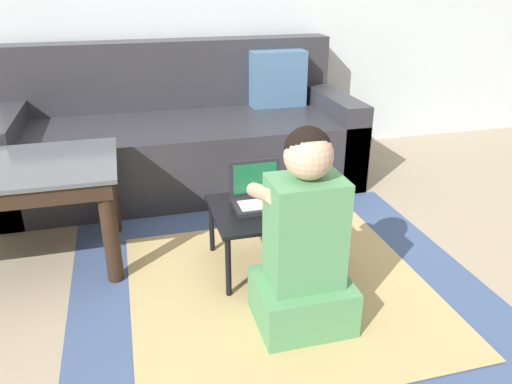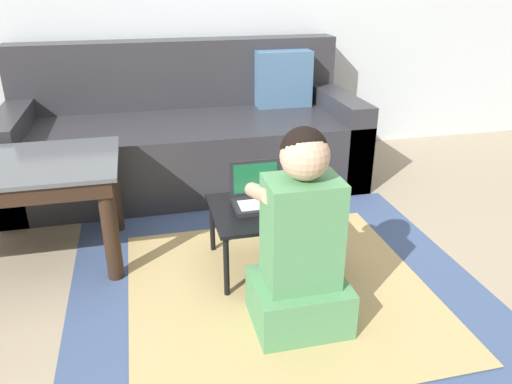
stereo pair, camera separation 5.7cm
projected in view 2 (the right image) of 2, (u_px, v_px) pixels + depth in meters
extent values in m
plane|color=gray|center=(260.00, 291.00, 2.11)|extent=(16.00, 16.00, 0.00)
cube|color=#3D517A|center=(280.00, 291.00, 2.11)|extent=(1.73, 1.69, 0.01)
cube|color=tan|center=(280.00, 290.00, 2.10)|extent=(1.24, 1.21, 0.00)
cube|color=#2D2D33|center=(188.00, 151.00, 3.13)|extent=(2.10, 0.90, 0.41)
cube|color=#2D2D33|center=(178.00, 73.00, 3.27)|extent=(2.10, 0.20, 0.43)
cube|color=#2D2D33|center=(20.00, 154.00, 2.90)|extent=(0.16, 0.90, 0.53)
cube|color=#2D2D33|center=(334.00, 132.00, 3.31)|extent=(0.16, 0.90, 0.53)
cube|color=#426689|center=(284.00, 79.00, 3.28)|extent=(0.36, 0.14, 0.36)
cylinder|color=black|center=(111.00, 230.00, 2.11)|extent=(0.07, 0.07, 0.47)
cylinder|color=black|center=(113.00, 188.00, 2.52)|extent=(0.07, 0.07, 0.47)
cube|color=black|center=(268.00, 210.00, 2.18)|extent=(0.49, 0.42, 0.02)
cylinder|color=black|center=(226.00, 267.00, 2.03)|extent=(0.02, 0.02, 0.28)
cylinder|color=black|center=(328.00, 254.00, 2.12)|extent=(0.02, 0.02, 0.28)
cylinder|color=black|center=(212.00, 226.00, 2.36)|extent=(0.02, 0.02, 0.28)
cylinder|color=black|center=(301.00, 216.00, 2.45)|extent=(0.02, 0.02, 0.28)
cube|color=#232328|center=(260.00, 205.00, 2.19)|extent=(0.23, 0.18, 0.02)
cube|color=silver|center=(261.00, 204.00, 2.17)|extent=(0.19, 0.11, 0.00)
cube|color=#232328|center=(255.00, 178.00, 2.22)|extent=(0.23, 0.01, 0.17)
cube|color=#196038|center=(255.00, 178.00, 2.22)|extent=(0.20, 0.00, 0.14)
ellipsoid|color=silver|center=(300.00, 205.00, 2.17)|extent=(0.07, 0.10, 0.03)
cube|color=#518E5B|center=(299.00, 302.00, 1.88)|extent=(0.35, 0.30, 0.19)
cube|color=#518E5B|center=(302.00, 233.00, 1.76)|extent=(0.26, 0.19, 0.41)
sphere|color=tan|center=(305.00, 156.00, 1.64)|extent=(0.17, 0.17, 0.17)
sphere|color=black|center=(304.00, 151.00, 1.65)|extent=(0.16, 0.16, 0.16)
cylinder|color=tan|center=(260.00, 193.00, 1.80)|extent=(0.06, 0.27, 0.14)
cylinder|color=tan|center=(323.00, 187.00, 1.86)|extent=(0.06, 0.27, 0.14)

